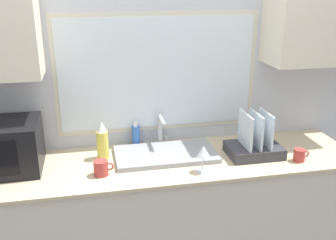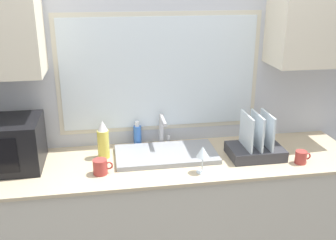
{
  "view_description": "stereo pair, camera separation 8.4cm",
  "coord_description": "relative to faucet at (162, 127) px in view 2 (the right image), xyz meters",
  "views": [
    {
      "loc": [
        -0.45,
        -1.9,
        2.01
      ],
      "look_at": [
        -0.0,
        0.28,
        1.21
      ],
      "focal_mm": 42.0,
      "sensor_mm": 36.0,
      "label": 1
    },
    {
      "loc": [
        -0.36,
        -1.92,
        2.01
      ],
      "look_at": [
        -0.0,
        0.28,
        1.21
      ],
      "focal_mm": 42.0,
      "sensor_mm": 36.0,
      "label": 2
    }
  ],
  "objects": [
    {
      "name": "faucet",
      "position": [
        0.0,
        0.0,
        0.0
      ],
      "size": [
        0.08,
        0.19,
        0.22
      ],
      "color": "#B7B7BC",
      "rests_on": "countertop"
    },
    {
      "name": "mug_near_sink",
      "position": [
        -0.42,
        -0.35,
        -0.09
      ],
      "size": [
        0.12,
        0.08,
        0.09
      ],
      "color": "#A53833",
      "rests_on": "countertop"
    },
    {
      "name": "mug_by_rack",
      "position": [
        0.81,
        -0.41,
        -0.09
      ],
      "size": [
        0.1,
        0.07,
        0.08
      ],
      "color": "#A53833",
      "rests_on": "countertop"
    },
    {
      "name": "sink_basin",
      "position": [
        -0.0,
        -0.17,
        -0.12
      ],
      "size": [
        0.65,
        0.35,
        0.03
      ],
      "color": "gray",
      "rests_on": "countertop"
    },
    {
      "name": "wine_glass",
      "position": [
        0.17,
        -0.43,
        -0.01
      ],
      "size": [
        0.08,
        0.08,
        0.17
      ],
      "color": "silver",
      "rests_on": "countertop"
    },
    {
      "name": "soap_bottle",
      "position": [
        -0.17,
        0.04,
        -0.06
      ],
      "size": [
        0.05,
        0.05,
        0.17
      ],
      "color": "blue",
      "rests_on": "countertop"
    },
    {
      "name": "spray_bottle",
      "position": [
        -0.4,
        -0.12,
        -0.01
      ],
      "size": [
        0.07,
        0.07,
        0.25
      ],
      "color": "#D8CC4C",
      "rests_on": "countertop"
    },
    {
      "name": "dish_rack",
      "position": [
        0.56,
        -0.27,
        -0.07
      ],
      "size": [
        0.34,
        0.25,
        0.29
      ],
      "color": "#333338",
      "rests_on": "countertop"
    },
    {
      "name": "countertop",
      "position": [
        -0.0,
        -0.23,
        -0.6
      ],
      "size": [
        2.46,
        0.65,
        0.93
      ],
      "color": "beige",
      "rests_on": "ground_plane"
    },
    {
      "name": "wall_back",
      "position": [
        -0.0,
        0.07,
        0.35
      ],
      "size": [
        6.0,
        0.38,
        2.6
      ],
      "color": "silver",
      "rests_on": "ground_plane"
    },
    {
      "name": "microwave",
      "position": [
        -0.98,
        -0.16,
        0.01
      ],
      "size": [
        0.43,
        0.37,
        0.3
      ],
      "color": "black",
      "rests_on": "countertop"
    }
  ]
}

